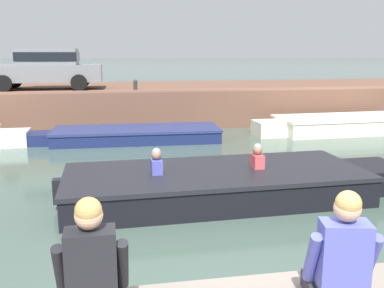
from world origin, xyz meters
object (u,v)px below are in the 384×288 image
at_px(motorboat_passing, 229,183).
at_px(car_left_inner_grey, 46,67).
at_px(person_seated_left, 92,272).
at_px(bottle_drink, 315,286).
at_px(person_seated_right, 341,263).
at_px(mooring_bollard_mid, 135,85).
at_px(boat_moored_central_navy, 129,135).
at_px(boat_moored_east_cream, 337,125).

distance_m(motorboat_passing, car_left_inner_grey, 10.85).
distance_m(person_seated_left, bottle_drink, 1.77).
height_order(car_left_inner_grey, person_seated_right, car_left_inner_grey).
relative_size(mooring_bollard_mid, person_seated_right, 0.46).
xyz_separation_m(motorboat_passing, mooring_bollard_mid, (-1.40, 7.83, 1.33)).
bearing_deg(car_left_inner_grey, mooring_bollard_mid, -28.18).
height_order(car_left_inner_grey, bottle_drink, car_left_inner_grey).
bearing_deg(boat_moored_central_navy, bottle_drink, -83.75).
xyz_separation_m(person_seated_left, bottle_drink, (1.75, -0.02, -0.28)).
xyz_separation_m(motorboat_passing, person_seated_left, (-2.32, -4.78, 0.92)).
bearing_deg(boat_moored_east_cream, motorboat_passing, -132.52).
distance_m(motorboat_passing, person_seated_left, 5.39).
height_order(mooring_bollard_mid, person_seated_right, mooring_bollard_mid).
xyz_separation_m(boat_moored_east_cream, mooring_bollard_mid, (-6.92, 1.81, 1.34)).
distance_m(boat_moored_east_cream, person_seated_right, 12.54).
relative_size(motorboat_passing, car_left_inner_grey, 1.62).
xyz_separation_m(boat_moored_east_cream, bottle_drink, (-6.10, -10.82, 0.65)).
xyz_separation_m(car_left_inner_grey, mooring_bollard_mid, (3.29, -1.76, -0.61)).
xyz_separation_m(boat_moored_central_navy, bottle_drink, (1.16, -10.59, 0.72)).
relative_size(motorboat_passing, person_seated_right, 7.21).
distance_m(boat_moored_central_navy, car_left_inner_grey, 5.22).
bearing_deg(boat_moored_east_cream, bottle_drink, -119.40).
bearing_deg(motorboat_passing, mooring_bollard_mid, 100.13).
height_order(boat_moored_central_navy, boat_moored_east_cream, boat_moored_east_cream).
bearing_deg(bottle_drink, motorboat_passing, 83.18).
distance_m(person_seated_left, person_seated_right, 1.87).
bearing_deg(boat_moored_central_navy, motorboat_passing, -73.34).
bearing_deg(motorboat_passing, boat_moored_east_cream, 47.48).
bearing_deg(boat_moored_east_cream, mooring_bollard_mid, 165.36).
bearing_deg(bottle_drink, boat_moored_east_cream, 60.60).
height_order(mooring_bollard_mid, person_seated_left, mooring_bollard_mid).
distance_m(car_left_inner_grey, person_seated_left, 14.60).
bearing_deg(person_seated_left, person_seated_right, -5.75).
bearing_deg(car_left_inner_grey, person_seated_right, -73.80).
distance_m(mooring_bollard_mid, bottle_drink, 12.67).
height_order(motorboat_passing, person_seated_left, person_seated_left).
bearing_deg(bottle_drink, person_seated_right, -56.44).
relative_size(car_left_inner_grey, person_seated_left, 4.44).
height_order(boat_moored_central_navy, motorboat_passing, motorboat_passing).
xyz_separation_m(boat_moored_central_navy, mooring_bollard_mid, (0.34, 2.03, 1.41)).
xyz_separation_m(boat_moored_east_cream, person_seated_right, (-5.98, -10.99, 0.93)).
bearing_deg(person_seated_right, motorboat_passing, 84.70).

